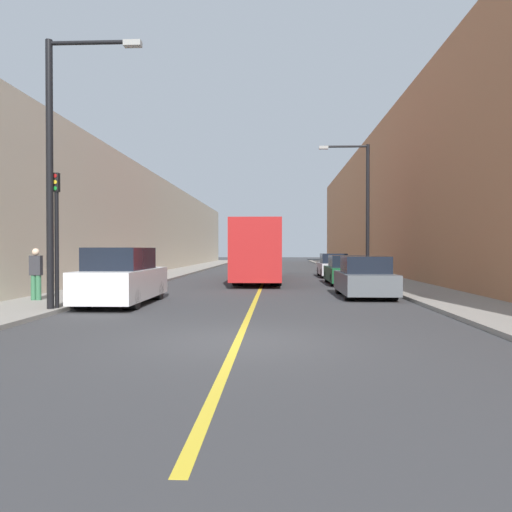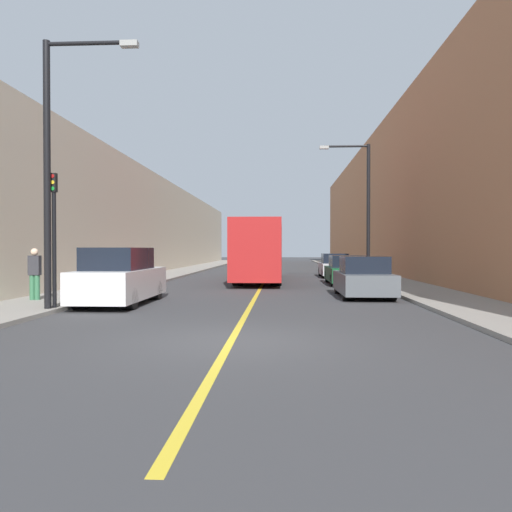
# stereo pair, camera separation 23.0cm
# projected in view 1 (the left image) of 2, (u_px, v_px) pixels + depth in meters

# --- Properties ---
(ground_plane) EXTENTS (200.00, 200.00, 0.00)m
(ground_plane) POSITION_uv_depth(u_px,v_px,m) (238.00, 341.00, 9.97)
(ground_plane) COLOR #38383A
(sidewalk_left) EXTENTS (2.82, 72.00, 0.12)m
(sidewalk_left) POSITION_uv_depth(u_px,v_px,m) (183.00, 271.00, 40.24)
(sidewalk_left) COLOR gray
(sidewalk_left) RESTS_ON ground
(sidewalk_right) EXTENTS (2.82, 72.00, 0.12)m
(sidewalk_right) POSITION_uv_depth(u_px,v_px,m) (354.00, 271.00, 39.64)
(sidewalk_right) COLOR gray
(sidewalk_right) RESTS_ON ground
(building_row_left) EXTENTS (4.00, 72.00, 7.42)m
(building_row_left) POSITION_uv_depth(u_px,v_px,m) (141.00, 226.00, 40.33)
(building_row_left) COLOR beige
(building_row_left) RESTS_ON ground
(building_row_right) EXTENTS (4.00, 72.00, 11.14)m
(building_row_right) POSITION_uv_depth(u_px,v_px,m) (397.00, 202.00, 39.42)
(building_row_right) COLOR #B2724C
(building_row_right) RESTS_ON ground
(road_center_line) EXTENTS (0.16, 72.00, 0.01)m
(road_center_line) POSITION_uv_depth(u_px,v_px,m) (268.00, 272.00, 39.94)
(road_center_line) COLOR gold
(road_center_line) RESTS_ON ground
(bus) EXTENTS (2.47, 12.89, 3.31)m
(bus) POSITION_uv_depth(u_px,v_px,m) (260.00, 250.00, 29.00)
(bus) COLOR #AD1E1E
(bus) RESTS_ON ground
(parked_suv_left) EXTENTS (1.90, 4.94, 1.89)m
(parked_suv_left) POSITION_uv_depth(u_px,v_px,m) (122.00, 278.00, 16.56)
(parked_suv_left) COLOR silver
(parked_suv_left) RESTS_ON ground
(car_right_near) EXTENTS (1.87, 4.24, 1.56)m
(car_right_near) POSITION_uv_depth(u_px,v_px,m) (365.00, 279.00, 19.08)
(car_right_near) COLOR #51565B
(car_right_near) RESTS_ON ground
(car_right_mid) EXTENTS (1.89, 4.53, 1.51)m
(car_right_mid) POSITION_uv_depth(u_px,v_px,m) (346.00, 271.00, 25.93)
(car_right_mid) COLOR #145128
(car_right_mid) RESTS_ON ground
(car_right_far) EXTENTS (1.81, 4.52, 1.54)m
(car_right_far) POSITION_uv_depth(u_px,v_px,m) (333.00, 266.00, 32.63)
(car_right_far) COLOR silver
(car_right_far) RESTS_ON ground
(street_lamp_left) EXTENTS (2.77, 0.24, 7.70)m
(street_lamp_left) POSITION_uv_depth(u_px,v_px,m) (58.00, 155.00, 14.28)
(street_lamp_left) COLOR black
(street_lamp_left) RESTS_ON sidewalk_left
(street_lamp_right) EXTENTS (2.77, 0.24, 7.46)m
(street_lamp_right) POSITION_uv_depth(u_px,v_px,m) (363.00, 202.00, 27.41)
(street_lamp_right) COLOR black
(street_lamp_right) RESTS_ON sidewalk_right
(traffic_light) EXTENTS (0.16, 0.18, 3.94)m
(traffic_light) POSITION_uv_depth(u_px,v_px,m) (57.00, 234.00, 14.52)
(traffic_light) COLOR black
(traffic_light) RESTS_ON sidewalk_left
(pedestrian) EXTENTS (0.38, 0.24, 1.74)m
(pedestrian) POSITION_uv_depth(u_px,v_px,m) (36.00, 273.00, 16.77)
(pedestrian) COLOR #336B47
(pedestrian) RESTS_ON sidewalk_left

